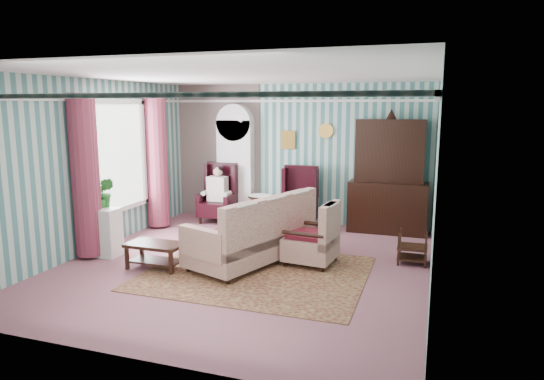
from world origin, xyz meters
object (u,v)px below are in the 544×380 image
(wingback_left, at_px, (218,193))
(floral_armchair, at_px, (311,231))
(nest_table, at_px, (413,247))
(coffee_table, at_px, (156,256))
(dresser_hutch, at_px, (389,173))
(plant_stand, at_px, (103,232))
(bookcase, at_px, (235,168))
(round_side_table, at_px, (260,210))
(wingback_right, at_px, (297,198))
(seated_woman, at_px, (218,195))
(sofa, at_px, (252,228))

(wingback_left, bearing_deg, floral_armchair, -38.99)
(nest_table, xyz_separation_m, coffee_table, (-3.70, -1.49, -0.07))
(dresser_hutch, relative_size, plant_stand, 2.95)
(bookcase, height_order, round_side_table, bookcase)
(wingback_right, height_order, nest_table, wingback_right)
(wingback_right, height_order, coffee_table, wingback_right)
(plant_stand, relative_size, coffee_table, 0.92)
(seated_woman, bearing_deg, round_side_table, 9.46)
(seated_woman, relative_size, round_side_table, 1.97)
(dresser_hutch, relative_size, round_side_table, 3.93)
(wingback_right, relative_size, seated_woman, 1.06)
(wingback_right, relative_size, sofa, 0.56)
(dresser_hutch, xyz_separation_m, nest_table, (0.57, -1.82, -0.91))
(dresser_hutch, height_order, sofa, dresser_hutch)
(bookcase, distance_m, wingback_right, 1.63)
(plant_stand, bearing_deg, round_side_table, 59.62)
(wingback_left, bearing_deg, seated_woman, 0.00)
(wingback_right, xyz_separation_m, nest_table, (2.32, -1.55, -0.35))
(seated_woman, distance_m, round_side_table, 0.96)
(wingback_left, distance_m, plant_stand, 2.87)
(wingback_left, height_order, wingback_right, same)
(seated_woman, xyz_separation_m, coffee_table, (0.37, -3.04, -0.39))
(coffee_table, bearing_deg, floral_armchair, 23.84)
(sofa, bearing_deg, bookcase, 47.79)
(wingback_right, distance_m, plant_stand, 3.76)
(seated_woman, bearing_deg, dresser_hutch, 4.41)
(dresser_hutch, height_order, nest_table, dresser_hutch)
(bookcase, height_order, nest_table, bookcase)
(dresser_hutch, height_order, wingback_left, dresser_hutch)
(dresser_hutch, distance_m, wingback_right, 1.86)
(bookcase, bearing_deg, plant_stand, -108.49)
(sofa, xyz_separation_m, floral_armchair, (0.92, 0.18, -0.02))
(bookcase, height_order, wingback_left, bookcase)
(dresser_hutch, bearing_deg, wingback_right, -171.23)
(dresser_hutch, distance_m, plant_stand, 5.31)
(wingback_left, distance_m, sofa, 2.78)
(wingback_right, bearing_deg, coffee_table, -114.46)
(floral_armchair, bearing_deg, wingback_left, 56.93)
(nest_table, height_order, floral_armchair, floral_armchair)
(wingback_left, bearing_deg, sofa, -53.93)
(dresser_hutch, xyz_separation_m, wingback_right, (-1.75, -0.27, -0.55))
(round_side_table, distance_m, nest_table, 3.60)
(bookcase, relative_size, dresser_hutch, 0.95)
(dresser_hutch, relative_size, wingback_left, 1.89)
(wingback_right, xyz_separation_m, sofa, (-0.11, -2.25, -0.07))
(plant_stand, relative_size, sofa, 0.36)
(wingback_right, distance_m, coffee_table, 3.36)
(round_side_table, bearing_deg, bookcase, 159.73)
(wingback_left, height_order, plant_stand, wingback_left)
(round_side_table, distance_m, floral_armchair, 2.78)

